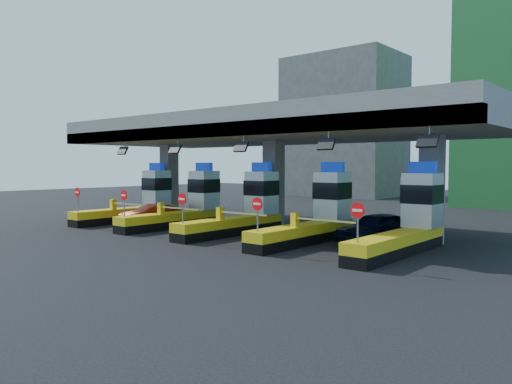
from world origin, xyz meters
The scene contains 10 objects.
ground centered at (0.00, 0.00, 0.00)m, with size 120.00×120.00×0.00m, color black.
toll_canopy centered at (0.00, 2.87, 6.13)m, with size 28.00×12.09×7.00m.
toll_lane_far_left centered at (-10.00, 0.28, 1.40)m, with size 4.43×8.00×4.16m.
toll_lane_left centered at (-5.00, 0.28, 1.40)m, with size 4.43×8.00×4.16m.
toll_lane_center centered at (0.00, 0.28, 1.40)m, with size 4.43×8.00×4.16m.
toll_lane_right centered at (5.00, 0.28, 1.40)m, with size 4.43×8.00×4.16m.
toll_lane_far_right centered at (10.00, 0.28, 1.40)m, with size 4.43×8.00×4.16m.
bg_building_concrete centered at (-14.00, 36.00, 9.00)m, with size 14.00×10.00×18.00m, color #4C4C49.
van centered at (7.68, 1.68, 0.78)m, with size 1.85×4.60×1.57m, color black.
red_car centered at (-7.15, -0.96, 0.70)m, with size 1.49×4.26×1.40m, color maroon.
Camera 1 is at (19.20, -21.72, 3.98)m, focal length 35.00 mm.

